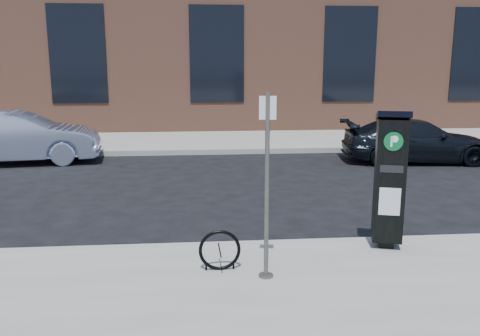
{
  "coord_description": "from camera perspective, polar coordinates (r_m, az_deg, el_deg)",
  "views": [
    {
      "loc": [
        -0.81,
        -7.11,
        2.8
      ],
      "look_at": [
        -0.15,
        0.5,
        1.17
      ],
      "focal_mm": 38.0,
      "sensor_mm": 36.0,
      "label": 1
    }
  ],
  "objects": [
    {
      "name": "curb_far",
      "position": [
        15.4,
        -1.89,
        1.84
      ],
      "size": [
        60.0,
        0.12,
        0.16
      ],
      "primitive_type": "cube",
      "color": "#9E9B93",
      "rests_on": "ground"
    },
    {
      "name": "car_silver",
      "position": [
        15.23,
        -23.74,
        3.17
      ],
      "size": [
        4.52,
        2.03,
        1.44
      ],
      "primitive_type": "imported",
      "rotation": [
        0.0,
        0.0,
        1.69
      ],
      "color": "#9DAAC8",
      "rests_on": "ground"
    },
    {
      "name": "bike_rack",
      "position": [
        6.58,
        -2.29,
        -9.23
      ],
      "size": [
        0.54,
        0.06,
        0.54
      ],
      "rotation": [
        0.0,
        0.0,
        0.02
      ],
      "color": "black",
      "rests_on": "sidewalk_near"
    },
    {
      "name": "sidewalk_far",
      "position": [
        21.3,
        -2.78,
        4.68
      ],
      "size": [
        60.0,
        12.0,
        0.15
      ],
      "primitive_type": "cube",
      "color": "gray",
      "rests_on": "ground"
    },
    {
      "name": "parking_kiosk",
      "position": [
        7.47,
        16.46,
        -1.1
      ],
      "size": [
        0.55,
        0.51,
        1.98
      ],
      "rotation": [
        0.0,
        0.0,
        -0.28
      ],
      "color": "black",
      "rests_on": "sidewalk_near"
    },
    {
      "name": "building",
      "position": [
        24.16,
        -3.17,
        15.22
      ],
      "size": [
        28.0,
        10.05,
        8.25
      ],
      "color": "#935C43",
      "rests_on": "ground"
    },
    {
      "name": "ground",
      "position": [
        7.69,
        1.45,
        -9.32
      ],
      "size": [
        120.0,
        120.0,
        0.0
      ],
      "primitive_type": "plane",
      "color": "black",
      "rests_on": "ground"
    },
    {
      "name": "sign_pole",
      "position": [
        6.12,
        3.03,
        -2.3
      ],
      "size": [
        0.2,
        0.18,
        2.29
      ],
      "rotation": [
        0.0,
        0.0,
        -0.14
      ],
      "color": "#4A4741",
      "rests_on": "sidewalk_near"
    },
    {
      "name": "curb_near",
      "position": [
        7.64,
        1.47,
        -8.85
      ],
      "size": [
        60.0,
        0.12,
        0.16
      ],
      "primitive_type": "cube",
      "color": "#9E9B93",
      "rests_on": "ground"
    },
    {
      "name": "car_dark",
      "position": [
        15.0,
        19.24,
        2.92
      ],
      "size": [
        4.23,
        2.03,
        1.19
      ],
      "primitive_type": "imported",
      "rotation": [
        0.0,
        0.0,
        1.48
      ],
      "color": "black",
      "rests_on": "ground"
    }
  ]
}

